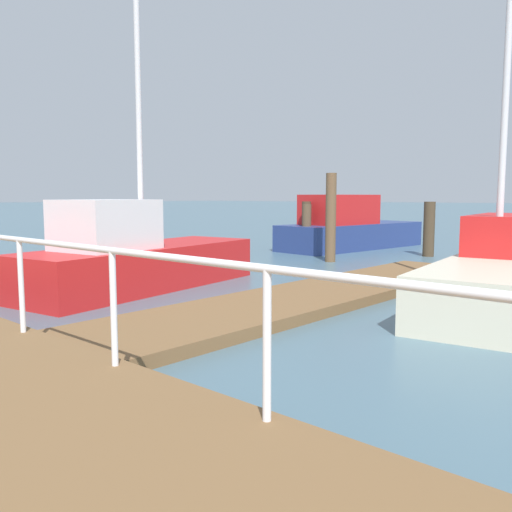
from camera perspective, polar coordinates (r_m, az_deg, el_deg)
The scene contains 9 objects.
floating_dock at distance 10.04m, azimuth 5.84°, elevation -4.28°, with size 11.25×2.00×0.18m, color brown.
boardwalk_railing at distance 4.27m, azimuth -8.11°, elevation -2.93°, with size 0.06×23.70×1.08m.
dock_piling_1 at distance 18.30m, azimuth 5.33°, elevation 2.84°, with size 0.31×0.31×1.66m, color brown.
dock_piling_2 at distance 16.10m, azimuth 7.85°, elevation 4.01°, with size 0.31×0.31×2.60m, color brown.
dock_piling_3 at distance 18.25m, azimuth 17.70°, elevation 2.70°, with size 0.36×0.36×1.75m, color #473826.
dock_piling_4 at distance 18.70m, azimuth 5.30°, elevation 3.05°, with size 0.31×0.31×1.75m, color #473826.
moored_boat_1 at distance 20.31m, azimuth 9.67°, elevation 2.87°, with size 6.41×2.66×1.98m.
moored_boat_3 at distance 10.77m, azimuth 24.18°, elevation -1.25°, with size 6.43×2.43×6.08m.
moored_boat_4 at distance 11.49m, azimuth -12.58°, elevation -0.07°, with size 5.78×2.65×8.43m.
Camera 1 is at (-5.86, 3.14, 1.93)m, focal length 38.10 mm.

